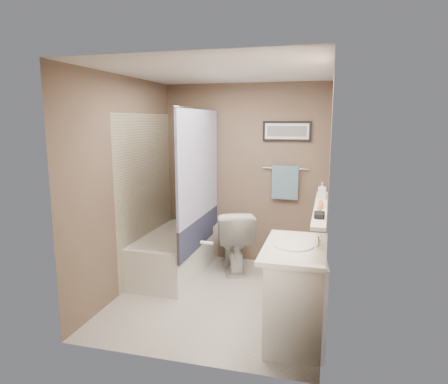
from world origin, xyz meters
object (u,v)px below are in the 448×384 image
(toilet, at_px, (233,239))
(glass_jar, at_px, (322,192))
(bathtub, at_px, (176,253))
(soap_bottle, at_px, (322,190))
(candle_bowl_far, at_px, (320,214))
(vanity, at_px, (295,294))
(hair_brush_front, at_px, (321,206))
(candle_bowl_near, at_px, (319,216))
(hair_brush_back, at_px, (321,204))

(toilet, distance_m, glass_jar, 1.42)
(bathtub, xyz_separation_m, soap_bottle, (1.79, -0.32, 0.95))
(toilet, xyz_separation_m, candle_bowl_far, (1.09, -1.41, 0.73))
(vanity, bearing_deg, glass_jar, 74.53)
(toilet, distance_m, vanity, 1.71)
(bathtub, height_order, soap_bottle, soap_bottle)
(bathtub, relative_size, vanity, 1.67)
(hair_brush_front, bearing_deg, bathtub, 155.91)
(candle_bowl_near, height_order, glass_jar, glass_jar)
(soap_bottle, bearing_deg, toilet, 151.08)
(candle_bowl_near, bearing_deg, hair_brush_back, 90.00)
(candle_bowl_near, height_order, soap_bottle, soap_bottle)
(hair_brush_front, bearing_deg, glass_jar, 90.00)
(toilet, distance_m, hair_brush_back, 1.66)
(glass_jar, bearing_deg, hair_brush_back, -90.00)
(bathtub, height_order, candle_bowl_near, candle_bowl_near)
(toilet, xyz_separation_m, hair_brush_back, (1.09, -1.00, 0.74))
(toilet, relative_size, glass_jar, 8.03)
(candle_bowl_far, xyz_separation_m, soap_bottle, (0.00, 0.81, 0.06))
(toilet, relative_size, hair_brush_front, 3.65)
(candle_bowl_far, height_order, glass_jar, glass_jar)
(vanity, height_order, candle_bowl_near, candle_bowl_near)
(glass_jar, bearing_deg, toilet, 156.36)
(bathtub, relative_size, hair_brush_front, 6.82)
(vanity, xyz_separation_m, soap_bottle, (0.19, 0.84, 0.80))
(vanity, relative_size, hair_brush_back, 4.09)
(bathtub, xyz_separation_m, hair_brush_back, (1.79, -0.73, 0.89))
(glass_jar, bearing_deg, candle_bowl_far, -90.00)
(candle_bowl_near, height_order, hair_brush_front, hair_brush_front)
(candle_bowl_near, relative_size, soap_bottle, 0.54)
(candle_bowl_near, bearing_deg, vanity, 163.02)
(candle_bowl_near, distance_m, candle_bowl_far, 0.09)
(hair_brush_front, bearing_deg, soap_bottle, 90.00)
(vanity, bearing_deg, hair_brush_back, 62.56)
(candle_bowl_near, bearing_deg, candle_bowl_far, 90.00)
(vanity, bearing_deg, candle_bowl_near, -21.61)
(bathtub, xyz_separation_m, glass_jar, (1.79, -0.20, 0.92))
(bathtub, xyz_separation_m, vanity, (1.60, -1.17, 0.15))
(candle_bowl_near, distance_m, hair_brush_front, 0.42)
(bathtub, xyz_separation_m, candle_bowl_near, (1.79, -1.22, 0.89))
(toilet, bearing_deg, bathtub, 1.39)
(vanity, xyz_separation_m, hair_brush_back, (0.19, 0.44, 0.74))
(candle_bowl_far, distance_m, soap_bottle, 0.81)
(bathtub, relative_size, glass_jar, 15.00)
(bathtub, xyz_separation_m, hair_brush_front, (1.79, -0.80, 0.89))
(vanity, height_order, hair_brush_back, hair_brush_back)
(bathtub, distance_m, hair_brush_back, 2.12)
(glass_jar, bearing_deg, bathtub, 173.63)
(toilet, bearing_deg, candle_bowl_near, 105.46)
(bathtub, bearing_deg, vanity, -34.23)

